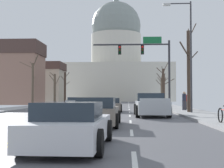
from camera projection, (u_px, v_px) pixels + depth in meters
ground at (76, 117)px, 20.62m from camera, size 20.00×180.00×0.20m
signal_gantry at (148, 57)px, 32.76m from camera, size 7.91×0.41×7.36m
street_lamp_right at (188, 47)px, 24.45m from camera, size 2.17×0.24×8.53m
capitol_building at (116, 63)px, 92.40m from camera, size 31.44×19.53×31.27m
sedan_near_00 at (110, 105)px, 28.42m from camera, size 2.12×4.55×1.22m
pickup_truck_near_01 at (151, 105)px, 22.20m from camera, size 2.31×5.76×1.59m
sedan_near_02 at (97, 113)px, 14.83m from camera, size 2.10×4.53×1.31m
sedan_near_03 at (71, 126)px, 8.46m from camera, size 2.05×4.27×1.21m
sedan_oncoming_00 at (87, 102)px, 41.16m from camera, size 2.01×4.32×1.23m
sedan_oncoming_01 at (73, 101)px, 51.49m from camera, size 2.00×4.72×1.21m
sedan_oncoming_02 at (85, 100)px, 63.26m from camera, size 2.10×4.36×1.13m
flank_building_00 at (13, 73)px, 53.34m from camera, size 9.47×6.82×10.42m
flank_building_01 at (34, 83)px, 66.71m from camera, size 12.47×6.90×8.37m
bare_tree_00 at (163, 85)px, 45.72m from camera, size 1.61×1.51×6.00m
bare_tree_01 at (33, 82)px, 40.95m from camera, size 2.64×1.84×6.59m
bare_tree_02 at (189, 69)px, 25.13m from camera, size 1.75×2.92×7.19m
bare_tree_03 at (55, 88)px, 50.35m from camera, size 1.93×1.37×5.05m
bare_tree_04 at (162, 90)px, 51.44m from camera, size 1.85×1.67×4.70m
bare_tree_06 at (164, 89)px, 40.37m from camera, size 2.36×2.05×4.97m
bare_tree_07 at (65, 87)px, 57.51m from camera, size 1.37×2.13×5.98m
pedestrian_00 at (184, 100)px, 28.37m from camera, size 0.35×0.34×1.66m
pedestrian_01 at (185, 100)px, 29.94m from camera, size 0.35×0.34×1.59m
bicycle_parked at (224, 116)px, 14.42m from camera, size 0.12×1.77×0.85m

